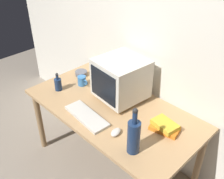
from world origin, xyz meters
TOP-DOWN VIEW (x-y plane):
  - ground_plane at (0.00, 0.00)m, footprint 6.00×6.00m
  - back_wall at (0.00, 0.45)m, footprint 4.00×0.08m
  - desk at (0.00, 0.00)m, footprint 1.52×0.79m
  - crt_monitor at (-0.05, 0.15)m, footprint 0.41×0.42m
  - keyboard at (-0.05, -0.24)m, footprint 0.43×0.19m
  - computer_mouse at (0.25, -0.21)m, footprint 0.08×0.11m
  - bottle_tall at (0.45, -0.24)m, footprint 0.09×0.09m
  - bottle_short at (-0.54, -0.16)m, footprint 0.07×0.07m
  - book_stack at (0.48, 0.08)m, footprint 0.23×0.17m
  - mug at (-0.45, 0.05)m, footprint 0.12×0.08m
  - cd_spindle at (-0.60, 0.16)m, footprint 0.12×0.12m

SIDE VIEW (x-z plane):
  - ground_plane at x=0.00m, z-range 0.00..0.00m
  - desk at x=0.00m, z-range 0.27..0.99m
  - keyboard at x=-0.05m, z-range 0.71..0.74m
  - computer_mouse at x=0.25m, z-range 0.71..0.75m
  - cd_spindle at x=-0.60m, z-range 0.71..0.76m
  - book_stack at x=0.48m, z-range 0.71..0.78m
  - mug at x=-0.45m, z-range 0.71..0.80m
  - bottle_short at x=-0.54m, z-range 0.69..0.87m
  - bottle_tall at x=0.45m, z-range 0.67..1.03m
  - crt_monitor at x=-0.05m, z-range 0.72..1.09m
  - back_wall at x=0.00m, z-range 0.00..2.50m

